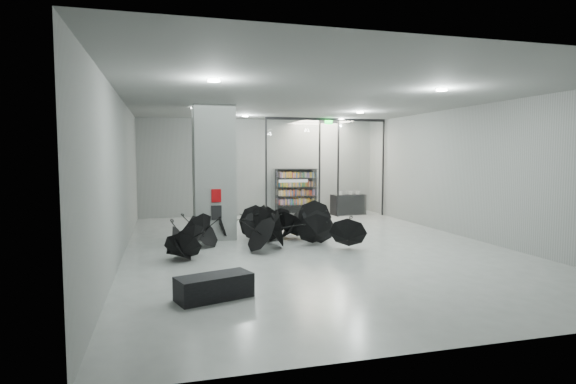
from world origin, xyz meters
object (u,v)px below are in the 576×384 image
object	(u,v)px
bookshelf	(297,191)
shop_counter	(348,205)
umbrella_cluster	(264,232)
bench	(214,287)
column	(214,173)

from	to	relation	value
bookshelf	shop_counter	size ratio (longest dim) A/B	1.36
umbrella_cluster	bench	bearing A→B (deg)	-111.93
column	shop_counter	distance (m)	7.46
umbrella_cluster	column	bearing A→B (deg)	135.24
bench	bookshelf	world-z (taller)	bookshelf
column	umbrella_cluster	bearing A→B (deg)	-44.76
bookshelf	umbrella_cluster	bearing A→B (deg)	-107.51
column	bookshelf	distance (m)	6.29
shop_counter	umbrella_cluster	bearing A→B (deg)	-137.24
bench	shop_counter	size ratio (longest dim) A/B	0.92
column	umbrella_cluster	world-z (taller)	column
bench	umbrella_cluster	world-z (taller)	umbrella_cluster
bench	umbrella_cluster	size ratio (longest dim) A/B	0.24
bench	bookshelf	distance (m)	11.78
bench	column	bearing A→B (deg)	65.97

